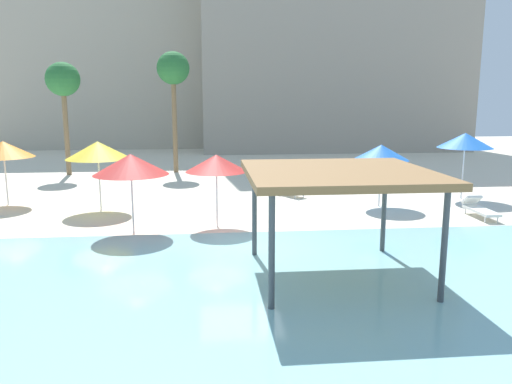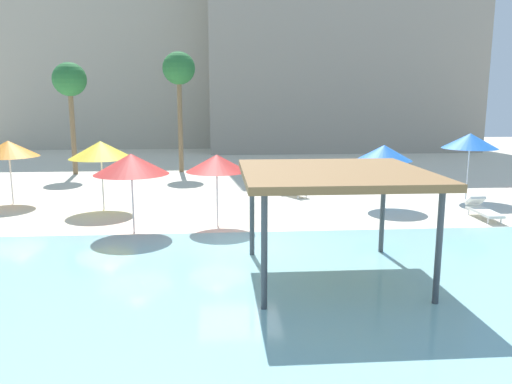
% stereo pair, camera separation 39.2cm
% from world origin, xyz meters
% --- Properties ---
extents(ground_plane, '(80.00, 80.00, 0.00)m').
position_xyz_m(ground_plane, '(0.00, 0.00, 0.00)').
color(ground_plane, beige).
extents(lagoon_water, '(44.00, 13.50, 0.04)m').
position_xyz_m(lagoon_water, '(0.00, -5.25, 0.02)').
color(lagoon_water, '#8CC6CC').
rests_on(lagoon_water, ground).
extents(shade_pavilion, '(4.45, 4.45, 2.73)m').
position_xyz_m(shade_pavilion, '(2.20, -2.81, 2.57)').
color(shade_pavilion, '#42474C').
rests_on(shade_pavilion, ground).
extents(beach_umbrella_red_0, '(2.46, 2.46, 2.65)m').
position_xyz_m(beach_umbrella_red_0, '(-3.44, 1.93, 2.30)').
color(beach_umbrella_red_0, silver).
rests_on(beach_umbrella_red_0, ground).
extents(beach_umbrella_blue_1, '(2.26, 2.26, 2.55)m').
position_xyz_m(beach_umbrella_blue_1, '(6.10, 5.20, 2.24)').
color(beach_umbrella_blue_1, silver).
rests_on(beach_umbrella_blue_1, ground).
extents(beach_umbrella_yellow_2, '(2.49, 2.49, 2.75)m').
position_xyz_m(beach_umbrella_yellow_2, '(-5.22, 5.59, 2.41)').
color(beach_umbrella_yellow_2, silver).
rests_on(beach_umbrella_yellow_2, ground).
extents(beach_umbrella_blue_4, '(2.36, 2.36, 2.91)m').
position_xyz_m(beach_umbrella_blue_4, '(10.30, 6.43, 2.58)').
color(beach_umbrella_blue_4, silver).
rests_on(beach_umbrella_blue_4, ground).
extents(beach_umbrella_red_5, '(2.14, 2.14, 2.52)m').
position_xyz_m(beach_umbrella_red_5, '(-0.65, 2.56, 2.22)').
color(beach_umbrella_red_5, silver).
rests_on(beach_umbrella_red_5, ground).
extents(beach_umbrella_orange_7, '(2.44, 2.44, 2.67)m').
position_xyz_m(beach_umbrella_orange_7, '(-9.32, 7.03, 2.33)').
color(beach_umbrella_orange_7, silver).
rests_on(beach_umbrella_orange_7, ground).
extents(lounge_chair_0, '(1.48, 1.94, 0.74)m').
position_xyz_m(lounge_chair_0, '(2.67, 7.98, 0.33)').
color(lounge_chair_0, white).
rests_on(lounge_chair_0, ground).
extents(lounge_chair_1, '(0.62, 1.90, 0.74)m').
position_xyz_m(lounge_chair_1, '(9.23, 3.01, 0.33)').
color(lounge_chair_1, white).
rests_on(lounge_chair_1, ground).
extents(palm_tree_0, '(1.90, 1.90, 6.38)m').
position_xyz_m(palm_tree_0, '(-8.93, 15.29, 5.27)').
color(palm_tree_0, brown).
rests_on(palm_tree_0, ground).
extents(palm_tree_1, '(1.90, 1.90, 7.05)m').
position_xyz_m(palm_tree_1, '(-2.81, 15.77, 5.90)').
color(palm_tree_1, brown).
rests_on(palm_tree_1, ground).
extents(hotel_block_0, '(23.32, 9.08, 17.78)m').
position_xyz_m(hotel_block_0, '(-8.62, 34.14, 8.89)').
color(hotel_block_0, '#B2A893').
rests_on(hotel_block_0, ground).
extents(hotel_block_1, '(21.95, 11.61, 20.74)m').
position_xyz_m(hotel_block_1, '(9.80, 30.35, 10.37)').
color(hotel_block_1, '#9E9384').
rests_on(hotel_block_1, ground).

